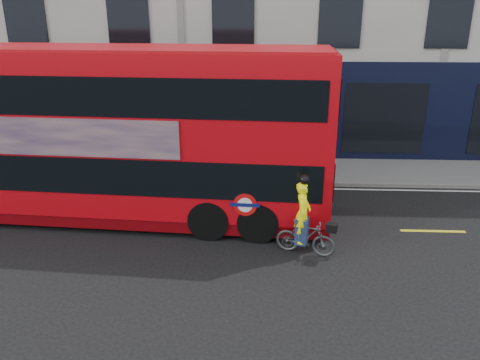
{
  "coord_description": "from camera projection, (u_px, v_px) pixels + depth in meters",
  "views": [
    {
      "loc": [
        3.14,
        -10.6,
        5.82
      ],
      "look_at": [
        2.54,
        1.99,
        1.26
      ],
      "focal_mm": 35.0,
      "sensor_mm": 36.0,
      "label": 1
    }
  ],
  "objects": [
    {
      "name": "ground",
      "position": [
        138.0,
        250.0,
        12.08
      ],
      "size": [
        120.0,
        120.0,
        0.0
      ],
      "primitive_type": "plane",
      "color": "black",
      "rests_on": "ground"
    },
    {
      "name": "pavement",
      "position": [
        180.0,
        169.0,
        18.16
      ],
      "size": [
        60.0,
        3.0,
        0.12
      ],
      "primitive_type": "cube",
      "color": "slate",
      "rests_on": "ground"
    },
    {
      "name": "kerb",
      "position": [
        173.0,
        182.0,
        16.75
      ],
      "size": [
        60.0,
        0.12,
        0.13
      ],
      "primitive_type": "cube",
      "color": "slate",
      "rests_on": "ground"
    },
    {
      "name": "road_edge_line",
      "position": [
        172.0,
        186.0,
        16.49
      ],
      "size": [
        58.0,
        0.1,
        0.01
      ],
      "primitive_type": "cube",
      "color": "silver",
      "rests_on": "ground"
    },
    {
      "name": "lane_dashes",
      "position": [
        151.0,
        225.0,
        13.49
      ],
      "size": [
        58.0,
        0.12,
        0.01
      ],
      "primitive_type": null,
      "color": "yellow",
      "rests_on": "ground"
    },
    {
      "name": "bus",
      "position": [
        117.0,
        134.0,
        13.32
      ],
      "size": [
        12.39,
        3.57,
        4.94
      ],
      "rotation": [
        0.0,
        0.0,
        -0.07
      ],
      "color": "red",
      "rests_on": "ground"
    },
    {
      "name": "cyclist",
      "position": [
        305.0,
        228.0,
        11.69
      ],
      "size": [
        1.57,
        0.85,
        2.12
      ],
      "rotation": [
        0.0,
        0.0,
        -0.3
      ],
      "color": "#484B4D",
      "rests_on": "ground"
    }
  ]
}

